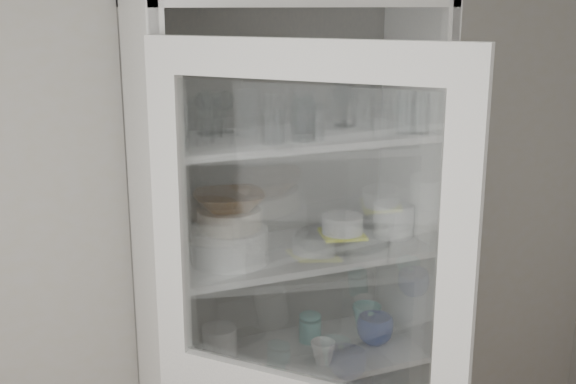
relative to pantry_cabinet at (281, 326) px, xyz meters
name	(u,v)px	position (x,y,z in m)	size (l,w,h in m)	color
wall_back	(213,226)	(-0.20, 0.16, 0.36)	(3.60, 0.02, 2.60)	#AAA596
pantry_cabinet	(281,326)	(0.00, 0.00, 0.00)	(1.00, 0.45, 2.10)	silver
tumbler_0	(177,128)	(-0.41, -0.20, 0.79)	(0.07, 0.07, 0.14)	silver
tumbler_1	(273,119)	(-0.11, -0.19, 0.80)	(0.08, 0.08, 0.15)	silver
tumbler_2	(305,120)	(-0.01, -0.21, 0.79)	(0.07, 0.07, 0.14)	silver
tumbler_3	(315,121)	(0.03, -0.20, 0.78)	(0.06, 0.06, 0.12)	silver
tumbler_4	(305,120)	(0.00, -0.20, 0.79)	(0.07, 0.07, 0.13)	silver
tumbler_5	(406,112)	(0.37, -0.20, 0.79)	(0.07, 0.07, 0.14)	silver
tumbler_6	(420,113)	(0.41, -0.22, 0.79)	(0.07, 0.07, 0.13)	silver
tumbler_7	(176,124)	(-0.38, -0.08, 0.78)	(0.06, 0.06, 0.12)	silver
tumbler_8	(248,113)	(-0.13, -0.04, 0.80)	(0.08, 0.08, 0.15)	silver
tumbler_9	(211,116)	(-0.26, -0.04, 0.80)	(0.07, 0.07, 0.15)	silver
tumbler_10	(300,116)	(0.03, -0.09, 0.78)	(0.06, 0.06, 0.12)	silver
tumbler_11	(364,107)	(0.28, -0.06, 0.79)	(0.07, 0.07, 0.15)	silver
goblet_0	(205,110)	(-0.25, 0.05, 0.80)	(0.07, 0.07, 0.16)	silver
goblet_1	(225,110)	(-0.18, 0.05, 0.80)	(0.07, 0.07, 0.15)	silver
goblet_2	(343,100)	(0.25, 0.02, 0.81)	(0.08, 0.08, 0.18)	silver
goblet_3	(345,104)	(0.25, 0.01, 0.80)	(0.07, 0.07, 0.16)	silver
plate_stack_front	(230,245)	(-0.22, -0.10, 0.38)	(0.25, 0.25, 0.11)	white
plate_stack_back	(225,235)	(-0.19, 0.04, 0.36)	(0.22, 0.22, 0.08)	white
cream_bowl	(229,219)	(-0.22, -0.10, 0.47)	(0.21, 0.21, 0.06)	silver
terracotta_bowl	(229,201)	(-0.22, -0.10, 0.53)	(0.23, 0.23, 0.06)	brown
glass_platter	(342,238)	(0.21, -0.06, 0.33)	(0.34, 0.34, 0.02)	silver
yellow_trivet	(342,234)	(0.21, -0.06, 0.35)	(0.15, 0.15, 0.01)	yellow
white_ramekin	(343,224)	(0.21, -0.06, 0.38)	(0.15, 0.15, 0.06)	white
grey_bowl_stack	(394,220)	(0.41, -0.08, 0.38)	(0.15, 0.15, 0.12)	silver
mug_blue	(375,330)	(0.33, -0.11, -0.03)	(0.13, 0.13, 0.11)	navy
mug_teal	(367,318)	(0.35, 0.00, -0.03)	(0.11, 0.11, 0.10)	teal
mug_white	(323,352)	(0.09, -0.17, -0.04)	(0.09, 0.09, 0.08)	white
teal_jar	(310,328)	(0.12, 0.00, -0.03)	(0.08, 0.08, 0.10)	teal
measuring_cups	(199,380)	(-0.36, -0.16, -0.06)	(0.11, 0.11, 0.04)	silver
white_canister	(220,346)	(-0.25, -0.05, -0.01)	(0.12, 0.12, 0.14)	white
tumbler_12	(303,114)	(0.02, -0.13, 0.80)	(0.07, 0.07, 0.15)	silver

